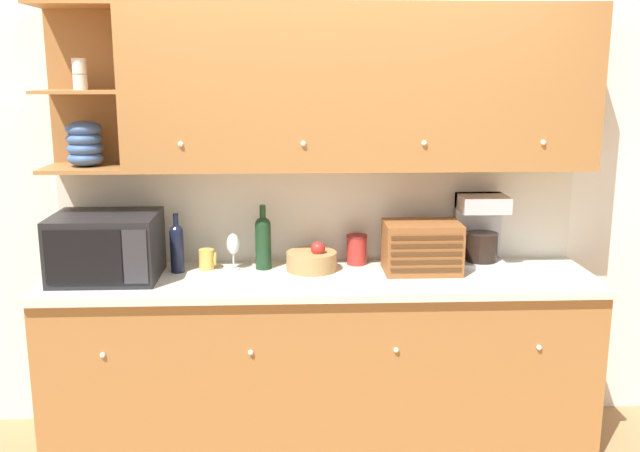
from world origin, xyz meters
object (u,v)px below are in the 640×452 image
fruit_basket (312,260)px  bread_box (422,247)px  wine_bottle (177,246)px  second_wine_bottle (263,240)px  storage_canister (357,250)px  microwave (106,247)px  mug (207,259)px  coffee_maker (481,229)px  wine_glass (233,245)px

fruit_basket → bread_box: (0.57, -0.05, 0.08)m
wine_bottle → second_wine_bottle: second_wine_bottle is taller
second_wine_bottle → storage_canister: (0.50, 0.07, -0.07)m
microwave → bread_box: 1.61m
fruit_basket → mug: bearing=175.3°
microwave → storage_canister: size_ratio=3.21×
second_wine_bottle → coffee_maker: (1.17, 0.03, 0.04)m
mug → fruit_basket: 0.56m
second_wine_bottle → microwave: bearing=-169.5°
mug → coffee_maker: (1.47, 0.03, 0.14)m
wine_glass → bread_box: (0.98, -0.09, 0.00)m
second_wine_bottle → coffee_maker: 1.17m
storage_canister → wine_glass: bearing=-173.5°
microwave → mug: (0.49, 0.15, -0.11)m
microwave → mug: 0.52m
fruit_basket → wine_bottle: bearing=-179.8°
wine_bottle → storage_canister: 0.96m
wine_bottle → second_wine_bottle: (0.45, 0.05, 0.02)m
microwave → bread_box: (1.61, 0.05, -0.03)m
mug → second_wine_bottle: (0.30, -0.00, 0.10)m
microwave → second_wine_bottle: (0.78, 0.14, -0.01)m
wine_glass → mug: bearing=175.6°
wine_glass → fruit_basket: size_ratio=0.73×
mug → bread_box: (1.12, -0.10, 0.08)m
microwave → storage_canister: microwave is taller
wine_glass → coffee_maker: (1.33, 0.04, 0.06)m
wine_bottle → fruit_basket: (0.70, 0.00, -0.09)m
bread_box → wine_glass: bearing=174.9°
microwave → wine_bottle: 0.35m
coffee_maker → mug: bearing=-178.8°
microwave → wine_glass: 0.64m
fruit_basket → bread_box: bread_box is taller
mug → second_wine_bottle: bearing=-0.4°
microwave → wine_bottle: size_ratio=1.66×
wine_glass → second_wine_bottle: size_ratio=0.57×
second_wine_bottle → bread_box: second_wine_bottle is taller
microwave → mug: microwave is taller
wine_bottle → second_wine_bottle: bearing=6.0°
microwave → fruit_basket: size_ratio=1.96×
fruit_basket → coffee_maker: size_ratio=0.69×
fruit_basket → bread_box: bearing=-5.2°
fruit_basket → storage_canister: bearing=24.1°
second_wine_bottle → storage_canister: bearing=7.5°
mug → storage_canister: bearing=4.6°
second_wine_bottle → bread_box: bearing=-6.6°
coffee_maker → wine_bottle: bearing=-177.2°
mug → microwave: bearing=-163.2°
fruit_basket → wine_glass: bearing=175.1°
microwave → wine_glass: (0.62, 0.14, -0.03)m
wine_glass → coffee_maker: 1.33m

